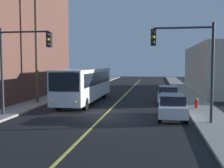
# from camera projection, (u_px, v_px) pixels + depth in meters

# --- Properties ---
(ground_plane) EXTENTS (120.00, 120.00, 0.00)m
(ground_plane) POSITION_uv_depth(u_px,v_px,m) (103.00, 117.00, 19.40)
(ground_plane) COLOR black
(sidewalk_left) EXTENTS (2.50, 90.00, 0.15)m
(sidewalk_left) POSITION_uv_depth(u_px,v_px,m) (56.00, 97.00, 30.40)
(sidewalk_left) COLOR gray
(sidewalk_left) RESTS_ON ground
(sidewalk_right) EXTENTS (2.50, 90.00, 0.15)m
(sidewalk_right) POSITION_uv_depth(u_px,v_px,m) (192.00, 99.00, 28.09)
(sidewalk_right) COLOR gray
(sidewalk_right) RESTS_ON ground
(lane_stripe_center) EXTENTS (0.16, 60.00, 0.01)m
(lane_stripe_center) POSITION_uv_depth(u_px,v_px,m) (126.00, 94.00, 34.17)
(lane_stripe_center) COLOR #D8CC4C
(lane_stripe_center) RESTS_ON ground
(city_bus) EXTENTS (2.66, 12.18, 3.20)m
(city_bus) POSITION_uv_depth(u_px,v_px,m) (85.00, 84.00, 26.14)
(city_bus) COLOR silver
(city_bus) RESTS_ON ground
(parked_car_white) EXTENTS (1.91, 4.44, 1.62)m
(parked_car_white) POSITION_uv_depth(u_px,v_px,m) (172.00, 106.00, 18.71)
(parked_car_white) COLOR silver
(parked_car_white) RESTS_ON ground
(parked_car_silver) EXTENTS (1.89, 4.44, 1.62)m
(parked_car_silver) POSITION_uv_depth(u_px,v_px,m) (168.00, 94.00, 25.67)
(parked_car_silver) COLOR #B7B7BC
(parked_car_silver) RESTS_ON ground
(utility_pole_near) EXTENTS (2.40, 0.28, 11.16)m
(utility_pole_near) POSITION_uv_depth(u_px,v_px,m) (36.00, 35.00, 25.15)
(utility_pole_near) COLOR brown
(utility_pole_near) RESTS_ON sidewalk_left
(traffic_signal_left_corner) EXTENTS (3.75, 0.48, 6.00)m
(traffic_signal_left_corner) POSITION_uv_depth(u_px,v_px,m) (22.00, 55.00, 18.88)
(traffic_signal_left_corner) COLOR #2D2D33
(traffic_signal_left_corner) RESTS_ON sidewalk_left
(traffic_signal_right_corner) EXTENTS (3.75, 0.48, 6.00)m
(traffic_signal_right_corner) POSITION_uv_depth(u_px,v_px,m) (186.00, 54.00, 16.64)
(traffic_signal_right_corner) COLOR #2D2D33
(traffic_signal_right_corner) RESTS_ON sidewalk_right
(fire_hydrant) EXTENTS (0.44, 0.26, 0.84)m
(fire_hydrant) POSITION_uv_depth(u_px,v_px,m) (197.00, 103.00, 22.09)
(fire_hydrant) COLOR red
(fire_hydrant) RESTS_ON sidewalk_right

